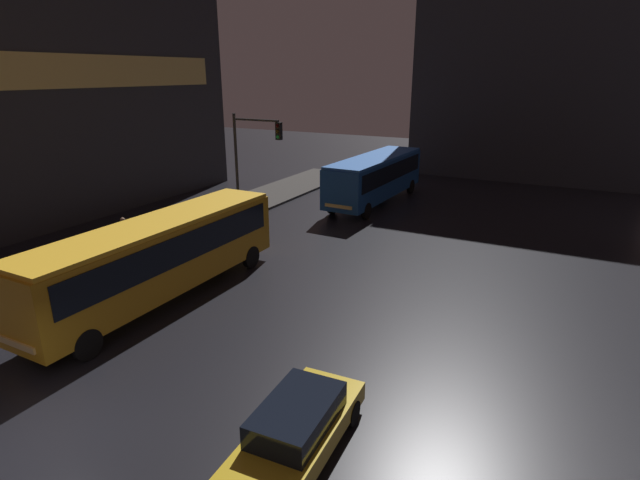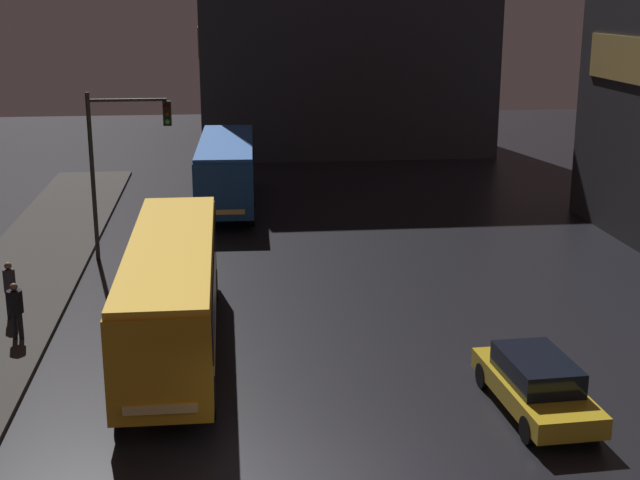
{
  "view_description": "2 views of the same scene",
  "coord_description": "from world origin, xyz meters",
  "px_view_note": "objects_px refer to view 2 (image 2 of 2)",
  "views": [
    {
      "loc": [
        10.17,
        -5.38,
        8.38
      ],
      "look_at": [
        1.61,
        11.05,
        2.14
      ],
      "focal_mm": 28.0,
      "sensor_mm": 36.0,
      "label": 1
    },
    {
      "loc": [
        -1.88,
        -16.2,
        9.62
      ],
      "look_at": [
        1.15,
        11.19,
        2.08
      ],
      "focal_mm": 50.0,
      "sensor_mm": 36.0,
      "label": 2
    }
  ],
  "objects_px": {
    "bus_near": "(172,284)",
    "traffic_light_main": "(119,148)",
    "car_taxi": "(536,383)",
    "bus_far": "(227,166)",
    "pedestrian_mid": "(10,286)",
    "pedestrian_near": "(15,305)"
  },
  "relations": [
    {
      "from": "bus_far",
      "to": "car_taxi",
      "type": "height_order",
      "value": "bus_far"
    },
    {
      "from": "bus_near",
      "to": "car_taxi",
      "type": "distance_m",
      "value": 10.08
    },
    {
      "from": "bus_far",
      "to": "pedestrian_mid",
      "type": "relative_size",
      "value": 5.97
    },
    {
      "from": "bus_near",
      "to": "pedestrian_near",
      "type": "bearing_deg",
      "value": -12.22
    },
    {
      "from": "car_taxi",
      "to": "traffic_light_main",
      "type": "xyz_separation_m",
      "value": [
        -11.06,
        14.25,
        3.51
      ]
    },
    {
      "from": "bus_near",
      "to": "traffic_light_main",
      "type": "xyz_separation_m",
      "value": [
        -2.3,
        9.42,
        2.28
      ]
    },
    {
      "from": "bus_far",
      "to": "traffic_light_main",
      "type": "xyz_separation_m",
      "value": [
        -3.96,
        -8.47,
        2.3
      ]
    },
    {
      "from": "bus_far",
      "to": "traffic_light_main",
      "type": "height_order",
      "value": "traffic_light_main"
    },
    {
      "from": "pedestrian_near",
      "to": "traffic_light_main",
      "type": "height_order",
      "value": "traffic_light_main"
    },
    {
      "from": "bus_near",
      "to": "pedestrian_mid",
      "type": "height_order",
      "value": "bus_near"
    },
    {
      "from": "pedestrian_mid",
      "to": "traffic_light_main",
      "type": "height_order",
      "value": "traffic_light_main"
    },
    {
      "from": "pedestrian_near",
      "to": "pedestrian_mid",
      "type": "xyz_separation_m",
      "value": [
        -0.53,
        1.71,
        0.04
      ]
    },
    {
      "from": "bus_near",
      "to": "bus_far",
      "type": "height_order",
      "value": "bus_near"
    },
    {
      "from": "traffic_light_main",
      "to": "pedestrian_near",
      "type": "bearing_deg",
      "value": -104.58
    },
    {
      "from": "car_taxi",
      "to": "bus_near",
      "type": "bearing_deg",
      "value": -31.87
    },
    {
      "from": "pedestrian_near",
      "to": "traffic_light_main",
      "type": "xyz_separation_m",
      "value": [
        2.19,
        8.43,
        3.07
      ]
    },
    {
      "from": "car_taxi",
      "to": "pedestrian_mid",
      "type": "relative_size",
      "value": 2.5
    },
    {
      "from": "bus_near",
      "to": "traffic_light_main",
      "type": "relative_size",
      "value": 1.83
    },
    {
      "from": "car_taxi",
      "to": "traffic_light_main",
      "type": "bearing_deg",
      "value": -55.18
    },
    {
      "from": "car_taxi",
      "to": "pedestrian_mid",
      "type": "bearing_deg",
      "value": -31.68
    },
    {
      "from": "car_taxi",
      "to": "pedestrian_mid",
      "type": "distance_m",
      "value": 15.71
    },
    {
      "from": "pedestrian_mid",
      "to": "bus_far",
      "type": "bearing_deg",
      "value": -117.26
    }
  ]
}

